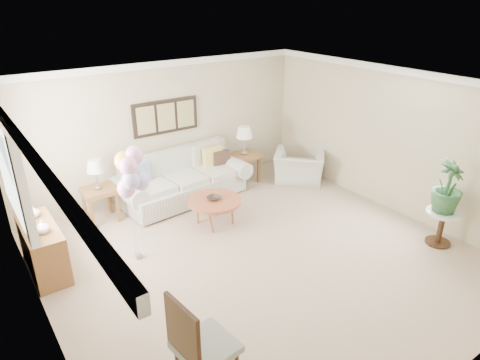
{
  "coord_description": "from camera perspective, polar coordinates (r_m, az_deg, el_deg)",
  "views": [
    {
      "loc": [
        -3.46,
        -4.4,
        3.75
      ],
      "look_at": [
        0.07,
        0.6,
        1.05
      ],
      "focal_mm": 32.0,
      "sensor_mm": 36.0,
      "label": 1
    }
  ],
  "objects": [
    {
      "name": "accent_chair",
      "position": [
        4.51,
        -5.59,
        -20.85
      ],
      "size": [
        0.61,
        0.61,
        1.14
      ],
      "color": "gray",
      "rests_on": "ground"
    },
    {
      "name": "lamp_right",
      "position": [
        8.86,
        0.58,
        6.27
      ],
      "size": [
        0.34,
        0.34,
        0.6
      ],
      "color": "gray",
      "rests_on": "end_table_right"
    },
    {
      "name": "credenza",
      "position": [
        6.83,
        -24.77,
        -8.3
      ],
      "size": [
        0.46,
        1.2,
        0.74
      ],
      "color": "brown",
      "rests_on": "ground"
    },
    {
      "name": "end_table_left",
      "position": [
        7.85,
        -18.25,
        -1.77
      ],
      "size": [
        0.57,
        0.52,
        0.62
      ],
      "color": "brown",
      "rests_on": "ground"
    },
    {
      "name": "wall_art_triptych",
      "position": [
        8.43,
        -9.85,
        8.31
      ],
      "size": [
        1.35,
        0.06,
        0.65
      ],
      "color": "black",
      "rests_on": "ground"
    },
    {
      "name": "coffee_table",
      "position": [
        7.4,
        -3.41,
        -2.89
      ],
      "size": [
        0.93,
        0.93,
        0.47
      ],
      "color": "#A14928",
      "rests_on": "ground"
    },
    {
      "name": "sofa",
      "position": [
        8.38,
        -7.66,
        -0.16
      ],
      "size": [
        2.66,
        1.16,
        0.95
      ],
      "color": "silver",
      "rests_on": "ground"
    },
    {
      "name": "vase_white",
      "position": [
        6.41,
        -24.86,
        -5.66
      ],
      "size": [
        0.22,
        0.22,
        0.19
      ],
      "primitive_type": "imported",
      "rotation": [
        0.0,
        0.0,
        -0.21
      ],
      "color": "silver",
      "rests_on": "credenza"
    },
    {
      "name": "lamp_left",
      "position": [
        7.66,
        -18.74,
        1.7
      ],
      "size": [
        0.31,
        0.31,
        0.54
      ],
      "color": "gray",
      "rests_on": "end_table_left"
    },
    {
      "name": "end_table_right",
      "position": [
        9.04,
        0.56,
        2.9
      ],
      "size": [
        0.58,
        0.52,
        0.63
      ],
      "color": "brown",
      "rests_on": "ground"
    },
    {
      "name": "armchair",
      "position": [
        9.19,
        7.87,
        1.72
      ],
      "size": [
        1.35,
        1.35,
        0.66
      ],
      "primitive_type": "imported",
      "rotation": [
        0.0,
        0.0,
        2.33
      ],
      "color": "silver",
      "rests_on": "ground"
    },
    {
      "name": "ground_plane",
      "position": [
        6.74,
        2.47,
        -10.05
      ],
      "size": [
        6.0,
        6.0,
        0.0
      ],
      "primitive_type": "plane",
      "color": "tan"
    },
    {
      "name": "balloon_cluster",
      "position": [
        6.19,
        -14.37,
        0.96
      ],
      "size": [
        0.45,
        0.5,
        1.79
      ],
      "color": "gray",
      "rests_on": "ground"
    },
    {
      "name": "room_shell",
      "position": [
        5.99,
        1.37,
        3.04
      ],
      "size": [
        6.04,
        6.04,
        2.6
      ],
      "color": "beige",
      "rests_on": "ground"
    },
    {
      "name": "vase_sage",
      "position": [
        6.9,
        -25.8,
        -3.82
      ],
      "size": [
        0.17,
        0.17,
        0.18
      ],
      "primitive_type": "imported",
      "rotation": [
        0.0,
        0.0,
        -0.04
      ],
      "color": "silver",
      "rests_on": "credenza"
    },
    {
      "name": "side_table",
      "position": [
        7.53,
        25.38,
        -4.79
      ],
      "size": [
        0.54,
        0.54,
        0.58
      ],
      "color": "silver",
      "rests_on": "ground"
    },
    {
      "name": "decor_bowl",
      "position": [
        7.37,
        -3.52,
        -2.43
      ],
      "size": [
        0.29,
        0.29,
        0.06
      ],
      "primitive_type": "imported",
      "rotation": [
        0.0,
        0.0,
        0.3
      ],
      "color": "black",
      "rests_on": "coffee_table"
    },
    {
      "name": "potted_plant",
      "position": [
        7.31,
        25.99,
        -0.83
      ],
      "size": [
        0.51,
        0.51,
        0.84
      ],
      "primitive_type": "imported",
      "rotation": [
        0.0,
        0.0,
        0.1
      ],
      "color": "#1F4923",
      "rests_on": "side_table"
    }
  ]
}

